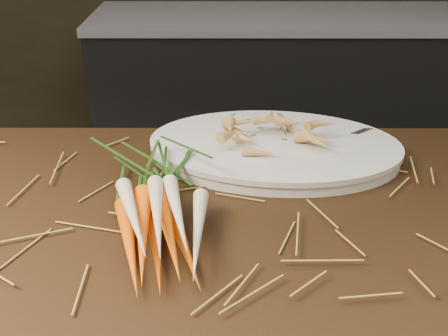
# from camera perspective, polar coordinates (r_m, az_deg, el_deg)

# --- Properties ---
(back_counter) EXTENTS (1.82, 0.62, 0.84)m
(back_counter) POSITION_cam_1_polar(r_m,az_deg,el_deg) (2.93, 5.36, 7.28)
(back_counter) COLOR black
(back_counter) RESTS_ON ground
(straw_bedding) EXTENTS (1.40, 0.60, 0.02)m
(straw_bedding) POSITION_cam_1_polar(r_m,az_deg,el_deg) (1.00, -1.96, -3.38)
(straw_bedding) COLOR #AF8D2C
(straw_bedding) RESTS_ON main_counter
(root_veg_bunch) EXTENTS (0.22, 0.47, 0.09)m
(root_veg_bunch) POSITION_cam_1_polar(r_m,az_deg,el_deg) (0.97, -7.29, -2.27)
(root_veg_bunch) COLOR #E55604
(root_veg_bunch) RESTS_ON main_counter
(serving_platter) EXTENTS (0.55, 0.40, 0.03)m
(serving_platter) POSITION_cam_1_polar(r_m,az_deg,el_deg) (1.18, 5.13, 1.80)
(serving_platter) COLOR white
(serving_platter) RESTS_ON main_counter
(roasted_veg_heap) EXTENTS (0.27, 0.21, 0.06)m
(roasted_veg_heap) POSITION_cam_1_polar(r_m,az_deg,el_deg) (1.16, 5.22, 3.69)
(roasted_veg_heap) COLOR #BA9045
(roasted_veg_heap) RESTS_ON serving_platter
(serving_fork) EXTENTS (0.16, 0.13, 0.00)m
(serving_fork) POSITION_cam_1_polar(r_m,az_deg,el_deg) (1.16, 14.22, 1.52)
(serving_fork) COLOR silver
(serving_fork) RESTS_ON serving_platter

